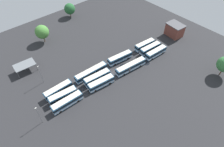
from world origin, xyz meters
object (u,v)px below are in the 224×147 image
(bus_row0_slot2, at_px, (58,90))
(bus_row3_slot2, at_px, (145,45))
(depot_building, at_px, (175,30))
(lamp_post_far_corner, at_px, (41,74))
(bus_row2_slot2, at_px, (120,58))
(bus_row1_slot0, at_px, (101,83))
(lamp_post_near_entrance, at_px, (39,115))
(bus_row2_slot0, at_px, (131,66))
(bus_row1_slot2, at_px, (91,73))
(bus_row3_slot0, at_px, (156,53))
(bus_row3_slot1, at_px, (150,49))
(tree_south_edge, at_px, (42,32))
(maintenance_shelter, at_px, (24,65))
(bus_row0_slot1, at_px, (63,96))
(bus_row0_slot0, at_px, (67,102))
(bus_row1_slot1, at_px, (97,77))
(tree_northwest, at_px, (70,9))

(bus_row0_slot2, bearing_deg, bus_row3_slot2, -4.04)
(depot_building, bearing_deg, lamp_post_far_corner, 167.28)
(bus_row2_slot2, bearing_deg, depot_building, -6.53)
(bus_row1_slot0, bearing_deg, lamp_post_near_entrance, 178.29)
(bus_row0_slot2, xyz_separation_m, bus_row2_slot0, (30.41, -9.33, 0.00))
(bus_row1_slot2, xyz_separation_m, bus_row3_slot0, (30.76, -9.70, -0.00))
(depot_building, distance_m, lamp_post_far_corner, 69.69)
(bus_row3_slot2, bearing_deg, lamp_post_near_entrance, -175.89)
(bus_row3_slot0, bearing_deg, depot_building, 12.30)
(bus_row3_slot1, bearing_deg, bus_row0_slot2, 171.59)
(bus_row1_slot2, bearing_deg, tree_south_edge, 95.58)
(bus_row2_slot2, xyz_separation_m, maintenance_shelter, (-34.96, 22.31, 1.61))
(bus_row0_slot1, bearing_deg, bus_row0_slot0, -95.83)
(bus_row0_slot2, distance_m, bus_row3_slot0, 47.19)
(bus_row3_slot2, xyz_separation_m, lamp_post_near_entrance, (-57.26, -4.12, 2.95))
(bus_row1_slot1, distance_m, tree_northwest, 55.32)
(bus_row0_slot0, distance_m, bus_row1_slot0, 15.23)
(lamp_post_far_corner, bearing_deg, bus_row3_slot0, -22.42)
(bus_row1_slot2, height_order, depot_building, depot_building)
(maintenance_shelter, distance_m, tree_northwest, 47.86)
(bus_row0_slot2, relative_size, lamp_post_far_corner, 1.25)
(bus_row1_slot1, height_order, bus_row1_slot2, same)
(bus_row0_slot0, relative_size, bus_row3_slot1, 1.05)
(bus_row2_slot2, bearing_deg, bus_row0_slot2, 176.07)
(bus_row2_slot0, xyz_separation_m, bus_row3_slot1, (15.89, 2.49, -0.00))
(bus_row0_slot1, relative_size, bus_row3_slot2, 1.00)
(bus_row3_slot1, bearing_deg, bus_row1_slot2, 169.10)
(bus_row1_slot1, distance_m, maintenance_shelter, 31.80)
(tree_northwest, bearing_deg, bus_row1_slot0, -110.90)
(depot_building, bearing_deg, bus_row3_slot0, -167.70)
(bus_row0_slot0, xyz_separation_m, bus_row3_slot2, (46.83, 3.89, -0.00))
(bus_row3_slot2, relative_size, lamp_post_near_entrance, 1.28)
(bus_row3_slot0, relative_size, maintenance_shelter, 1.29)
(bus_row3_slot1, height_order, tree_northwest, tree_northwest)
(tree_northwest, bearing_deg, maintenance_shelter, -146.47)
(bus_row3_slot0, xyz_separation_m, lamp_post_near_entrance, (-56.87, 3.16, 2.95))
(tree_south_edge, bearing_deg, lamp_post_far_corner, -118.64)
(bus_row1_slot1, height_order, bus_row2_slot2, same)
(bus_row0_slot1, xyz_separation_m, maintenance_shelter, (-4.13, 23.77, 1.61))
(bus_row0_slot0, relative_size, tree_northwest, 1.50)
(bus_row0_slot2, bearing_deg, tree_northwest, 52.59)
(bus_row0_slot2, xyz_separation_m, bus_row3_slot2, (46.38, -3.28, -0.00))
(bus_row0_slot1, relative_size, bus_row2_slot0, 0.74)
(bus_row0_slot0, relative_size, lamp_post_far_corner, 1.34)
(bus_row0_slot0, relative_size, bus_row1_slot2, 0.81)
(bus_row1_slot2, bearing_deg, depot_building, -5.95)
(tree_northwest, bearing_deg, lamp_post_far_corner, -135.04)
(bus_row2_slot2, bearing_deg, bus_row2_slot0, -92.69)
(bus_row0_slot2, height_order, lamp_post_near_entrance, lamp_post_near_entrance)
(lamp_post_far_corner, bearing_deg, bus_row3_slot1, -18.41)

